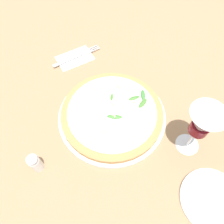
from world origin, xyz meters
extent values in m
plane|color=#9E7A56|center=(0.00, 0.00, 0.00)|extent=(6.00, 6.00, 0.00)
cylinder|color=white|center=(0.03, 0.03, 0.01)|extent=(0.35, 0.35, 0.01)
cylinder|color=#B7844C|center=(0.03, 0.03, 0.02)|extent=(0.33, 0.33, 0.02)
cylinder|color=silver|center=(0.03, 0.03, 0.03)|extent=(0.28, 0.28, 0.01)
ellipsoid|color=#467A35|center=(0.11, 0.05, 0.04)|extent=(0.04, 0.01, 0.01)
ellipsoid|color=#487B33|center=(0.13, 0.02, 0.04)|extent=(0.04, 0.03, 0.01)
ellipsoid|color=#437C2F|center=(0.05, 0.08, 0.04)|extent=(0.02, 0.03, 0.01)
ellipsoid|color=#3D7D37|center=(0.15, 0.05, 0.04)|extent=(0.03, 0.04, 0.01)
ellipsoid|color=#458337|center=(0.03, 0.01, 0.04)|extent=(0.05, 0.03, 0.01)
cube|color=beige|center=(0.03, 0.01, 0.04)|extent=(0.00, 0.01, 0.01)
cube|color=beige|center=(0.00, 0.13, 0.04)|extent=(0.01, 0.01, 0.01)
cube|color=beige|center=(-0.02, -0.03, 0.04)|extent=(0.01, 0.01, 0.01)
cube|color=beige|center=(0.11, 0.04, 0.04)|extent=(0.01, 0.01, 0.01)
cube|color=beige|center=(-0.02, 0.08, 0.04)|extent=(0.01, 0.01, 0.01)
cube|color=beige|center=(0.08, 0.11, 0.04)|extent=(0.01, 0.01, 0.01)
cube|color=beige|center=(0.03, 0.02, 0.04)|extent=(0.01, 0.01, 0.01)
cube|color=beige|center=(0.04, 0.05, 0.04)|extent=(0.01, 0.01, 0.01)
cube|color=beige|center=(0.00, 0.01, 0.04)|extent=(0.01, 0.01, 0.00)
cube|color=beige|center=(0.02, -0.01, 0.04)|extent=(0.01, 0.01, 0.01)
cylinder|color=white|center=(0.21, -0.14, 0.00)|extent=(0.07, 0.07, 0.00)
cylinder|color=white|center=(0.21, -0.14, 0.05)|extent=(0.01, 0.01, 0.09)
cone|color=white|center=(0.21, -0.14, 0.14)|extent=(0.09, 0.09, 0.09)
cylinder|color=maroon|center=(0.21, -0.14, 0.11)|extent=(0.05, 0.05, 0.03)
cube|color=silver|center=(-0.01, 0.33, 0.00)|extent=(0.15, 0.10, 0.01)
cube|color=silver|center=(-0.04, 0.32, 0.01)|extent=(0.12, 0.04, 0.00)
cube|color=silver|center=(0.05, 0.34, 0.01)|extent=(0.02, 0.03, 0.00)
cube|color=silver|center=(0.08, 0.34, 0.01)|extent=(0.04, 0.01, 0.00)
cube|color=silver|center=(0.08, 0.35, 0.01)|extent=(0.04, 0.01, 0.00)
cube|color=silver|center=(0.08, 0.36, 0.01)|extent=(0.04, 0.01, 0.00)
cylinder|color=white|center=(0.18, -0.30, 0.01)|extent=(0.17, 0.17, 0.01)
torus|color=white|center=(0.18, -0.30, 0.01)|extent=(0.16, 0.16, 0.01)
cylinder|color=silver|center=(-0.23, -0.04, 0.03)|extent=(0.03, 0.03, 0.06)
cylinder|color=#B7B7BF|center=(-0.23, -0.04, 0.06)|extent=(0.03, 0.03, 0.01)
camera|label=1|loc=(-0.10, -0.30, 0.62)|focal=35.00mm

